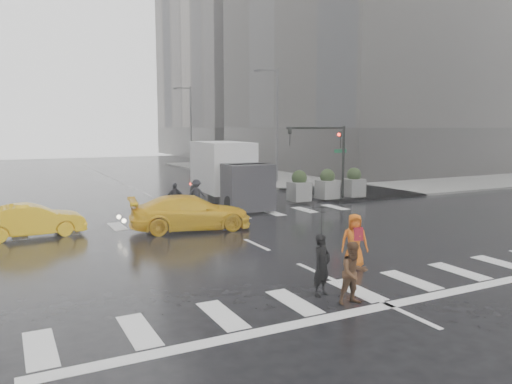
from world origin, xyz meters
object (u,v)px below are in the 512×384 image
pedestrian_brown (354,273)px  box_truck (229,172)px  pedestrian_orange (354,241)px  taxi_mid (32,220)px  traffic_signal_pole (330,148)px

pedestrian_brown → box_truck: box_truck is taller
pedestrian_orange → taxi_mid: bearing=158.6°
pedestrian_orange → taxi_mid: 13.09m
box_truck → taxi_mid: bearing=-155.2°
taxi_mid → pedestrian_brown: bearing=-154.0°
traffic_signal_pole → pedestrian_orange: (-7.71, -12.24, -2.34)m
traffic_signal_pole → taxi_mid: 16.93m
pedestrian_brown → box_truck: bearing=82.9°
taxi_mid → box_truck: size_ratio=0.61×
taxi_mid → pedestrian_orange: bearing=-140.6°
pedestrian_brown → pedestrian_orange: bearing=57.6°
pedestrian_orange → box_truck: 13.74m
pedestrian_brown → taxi_mid: size_ratio=0.39×
box_truck → pedestrian_orange: bearing=-92.9°
pedestrian_orange → taxi_mid: size_ratio=0.43×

